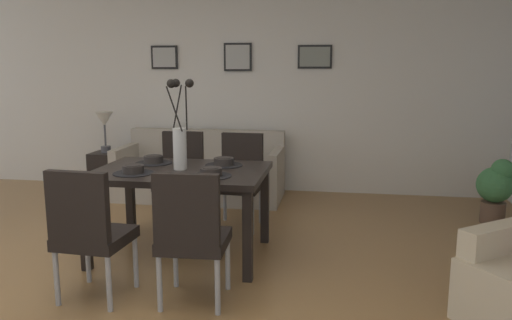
{
  "coord_description": "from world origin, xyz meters",
  "views": [
    {
      "loc": [
        1.57,
        -3.09,
        1.55
      ],
      "look_at": [
        0.86,
        1.17,
        0.76
      ],
      "focal_mm": 35.06,
      "sensor_mm": 36.0,
      "label": 1
    }
  ],
  "objects": [
    {
      "name": "placemat_far_left",
      "position": [
        0.61,
        0.56,
        0.74
      ],
      "size": [
        0.32,
        0.32,
        0.01
      ],
      "primitive_type": "cylinder",
      "color": "black",
      "rests_on": "dining_table"
    },
    {
      "name": "framed_picture_center",
      "position": [
        0.3,
        3.18,
        1.7
      ],
      "size": [
        0.35,
        0.03,
        0.35
      ],
      "color": "black"
    },
    {
      "name": "bowl_near_right",
      "position": [
        -0.02,
        1.0,
        0.78
      ],
      "size": [
        0.17,
        0.17,
        0.07
      ],
      "color": "#2D2826",
      "rests_on": "dining_table"
    },
    {
      "name": "framed_picture_right",
      "position": [
        1.26,
        3.18,
        1.7
      ],
      "size": [
        0.42,
        0.03,
        0.29
      ],
      "color": "black"
    },
    {
      "name": "dining_chair_far_left",
      "position": [
        0.64,
        -0.09,
        0.51
      ],
      "size": [
        0.46,
        0.46,
        0.92
      ],
      "color": "black",
      "rests_on": "ground"
    },
    {
      "name": "ground_plane",
      "position": [
        0.0,
        0.0,
        0.0
      ],
      "size": [
        9.0,
        9.0,
        0.0
      ],
      "primitive_type": "plane",
      "color": "olive"
    },
    {
      "name": "dining_chair_near_right",
      "position": [
        -0.0,
        1.7,
        0.51
      ],
      "size": [
        0.46,
        0.46,
        0.92
      ],
      "color": "black",
      "rests_on": "ground"
    },
    {
      "name": "framed_picture_left",
      "position": [
        -0.67,
        3.18,
        1.7
      ],
      "size": [
        0.35,
        0.03,
        0.3
      ],
      "color": "black"
    },
    {
      "name": "table_lamp",
      "position": [
        -1.3,
        2.7,
        0.89
      ],
      "size": [
        0.22,
        0.22,
        0.51
      ],
      "color": "#4C4C51",
      "rests_on": "side_table"
    },
    {
      "name": "bowl_far_right",
      "position": [
        0.61,
        1.0,
        0.78
      ],
      "size": [
        0.17,
        0.17,
        0.07
      ],
      "color": "#2D2826",
      "rests_on": "dining_table"
    },
    {
      "name": "potted_plant",
      "position": [
        3.16,
        2.15,
        0.37
      ],
      "size": [
        0.36,
        0.36,
        0.67
      ],
      "color": "brown",
      "rests_on": "ground"
    },
    {
      "name": "side_table",
      "position": [
        -1.3,
        2.7,
        0.26
      ],
      "size": [
        0.36,
        0.36,
        0.52
      ],
      "primitive_type": "cube",
      "color": "black",
      "rests_on": "ground"
    },
    {
      "name": "dining_table",
      "position": [
        0.3,
        0.78,
        0.65
      ],
      "size": [
        1.4,
        0.98,
        0.74
      ],
      "color": "black",
      "rests_on": "ground"
    },
    {
      "name": "dining_chair_near_left",
      "position": [
        -0.05,
        -0.14,
        0.51
      ],
      "size": [
        0.47,
        0.47,
        0.92
      ],
      "color": "black",
      "rests_on": "ground"
    },
    {
      "name": "back_wall_panel",
      "position": [
        0.0,
        3.25,
        1.3
      ],
      "size": [
        9.0,
        0.1,
        2.6
      ],
      "primitive_type": "cube",
      "color": "silver",
      "rests_on": "ground"
    },
    {
      "name": "bowl_near_left",
      "position": [
        -0.02,
        0.56,
        0.78
      ],
      "size": [
        0.17,
        0.17,
        0.07
      ],
      "color": "#2D2826",
      "rests_on": "dining_table"
    },
    {
      "name": "dining_chair_far_right",
      "position": [
        0.61,
        1.67,
        0.51
      ],
      "size": [
        0.46,
        0.46,
        0.92
      ],
      "color": "black",
      "rests_on": "ground"
    },
    {
      "name": "sofa",
      "position": [
        -0.07,
        2.7,
        0.28
      ],
      "size": [
        1.97,
        0.84,
        0.8
      ],
      "color": "#B2A899",
      "rests_on": "ground"
    },
    {
      "name": "placemat_near_left",
      "position": [
        -0.02,
        0.56,
        0.74
      ],
      "size": [
        0.32,
        0.32,
        0.01
      ],
      "primitive_type": "cylinder",
      "color": "black",
      "rests_on": "dining_table"
    },
    {
      "name": "bowl_far_left",
      "position": [
        0.61,
        0.56,
        0.78
      ],
      "size": [
        0.17,
        0.17,
        0.07
      ],
      "color": "#2D2826",
      "rests_on": "dining_table"
    },
    {
      "name": "centerpiece_vase",
      "position": [
        0.3,
        0.78,
        1.02
      ],
      "size": [
        0.21,
        0.23,
        0.73
      ],
      "color": "silver",
      "rests_on": "dining_table"
    },
    {
      "name": "placemat_near_right",
      "position": [
        -0.02,
        1.0,
        0.74
      ],
      "size": [
        0.32,
        0.32,
        0.01
      ],
      "primitive_type": "cylinder",
      "color": "black",
      "rests_on": "dining_table"
    },
    {
      "name": "placemat_far_right",
      "position": [
        0.61,
        1.0,
        0.74
      ],
      "size": [
        0.32,
        0.32,
        0.01
      ],
      "primitive_type": "cylinder",
      "color": "black",
      "rests_on": "dining_table"
    }
  ]
}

